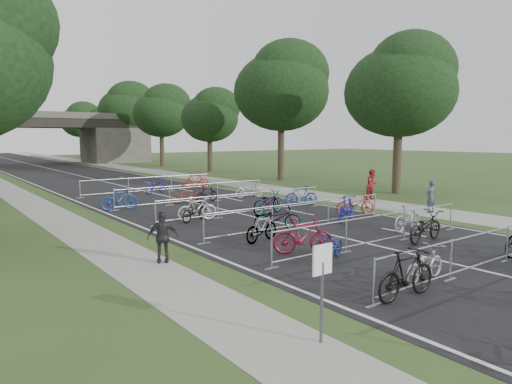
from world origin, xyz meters
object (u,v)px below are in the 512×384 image
Objects in this scene: park_sign at (322,275)px; pedestrian_a at (431,197)px; overpass_bridge at (31,138)px; pedestrian_b at (372,185)px; pedestrian_c at (163,237)px.

park_sign is 1.13× the size of pedestrian_a.
park_sign is (-6.80, -62.00, -2.27)m from overpass_bridge.
pedestrian_b reaches higher than pedestrian_a.
overpass_bridge is at bearing 83.74° from park_sign.
park_sign is at bearing -144.09° from pedestrian_b.
pedestrian_a is (14.48, 7.08, -0.46)m from park_sign.
pedestrian_a is 1.04× the size of pedestrian_c.
pedestrian_c is at bearing -162.50° from pedestrian_b.
pedestrian_a reaches higher than pedestrian_c.
pedestrian_a is at bearing 26.05° from park_sign.
overpass_bridge reaches higher than pedestrian_c.
pedestrian_c is (-14.48, -0.51, -0.03)m from pedestrian_a.
pedestrian_a is (7.68, -54.92, -2.73)m from overpass_bridge.
overpass_bridge reaches higher than pedestrian_b.
pedestrian_a is at bearing -107.02° from pedestrian_b.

